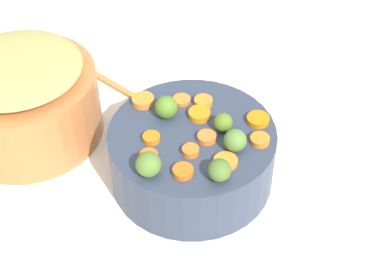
# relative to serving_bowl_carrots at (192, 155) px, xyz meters

# --- Properties ---
(tabletop) EXTENTS (2.40, 2.40, 0.02)m
(tabletop) POSITION_rel_serving_bowl_carrots_xyz_m (-0.01, 0.02, -0.06)
(tabletop) COLOR white
(tabletop) RESTS_ON ground
(serving_bowl_carrots) EXTENTS (0.27, 0.27, 0.11)m
(serving_bowl_carrots) POSITION_rel_serving_bowl_carrots_xyz_m (0.00, 0.00, 0.00)
(serving_bowl_carrots) COLOR #333D53
(serving_bowl_carrots) RESTS_ON tabletop
(metal_pot) EXTENTS (0.27, 0.27, 0.13)m
(metal_pot) POSITION_rel_serving_bowl_carrots_xyz_m (0.21, -0.24, 0.01)
(metal_pot) COLOR #D1763F
(metal_pot) RESTS_ON tabletop
(stuffing_mound) EXTENTS (0.23, 0.23, 0.03)m
(stuffing_mound) POSITION_rel_serving_bowl_carrots_xyz_m (0.21, -0.24, 0.09)
(stuffing_mound) COLOR tan
(stuffing_mound) RESTS_ON metal_pot
(carrot_slice_0) EXTENTS (0.03, 0.03, 0.01)m
(carrot_slice_0) POSITION_rel_serving_bowl_carrots_xyz_m (-0.01, 0.03, 0.06)
(carrot_slice_0) COLOR orange
(carrot_slice_0) RESTS_ON serving_bowl_carrots
(carrot_slice_1) EXTENTS (0.04, 0.04, 0.01)m
(carrot_slice_1) POSITION_rel_serving_bowl_carrots_xyz_m (-0.05, -0.05, 0.06)
(carrot_slice_1) COLOR orange
(carrot_slice_1) RESTS_ON serving_bowl_carrots
(carrot_slice_2) EXTENTS (0.05, 0.05, 0.01)m
(carrot_slice_2) POSITION_rel_serving_bowl_carrots_xyz_m (-0.11, 0.03, 0.06)
(carrot_slice_2) COLOR orange
(carrot_slice_2) RESTS_ON serving_bowl_carrots
(carrot_slice_3) EXTENTS (0.04, 0.04, 0.01)m
(carrot_slice_3) POSITION_rel_serving_bowl_carrots_xyz_m (0.02, 0.04, 0.06)
(carrot_slice_3) COLOR orange
(carrot_slice_3) RESTS_ON serving_bowl_carrots
(carrot_slice_4) EXTENTS (0.03, 0.03, 0.01)m
(carrot_slice_4) POSITION_rel_serving_bowl_carrots_xyz_m (0.06, -0.01, 0.06)
(carrot_slice_4) COLOR orange
(carrot_slice_4) RESTS_ON serving_bowl_carrots
(carrot_slice_5) EXTENTS (0.03, 0.03, 0.01)m
(carrot_slice_5) POSITION_rel_serving_bowl_carrots_xyz_m (-0.08, 0.07, 0.06)
(carrot_slice_5) COLOR orange
(carrot_slice_5) RESTS_ON serving_bowl_carrots
(carrot_slice_6) EXTENTS (0.05, 0.05, 0.01)m
(carrot_slice_6) POSITION_rel_serving_bowl_carrots_xyz_m (-0.02, 0.08, 0.06)
(carrot_slice_6) COLOR orange
(carrot_slice_6) RESTS_ON serving_bowl_carrots
(carrot_slice_7) EXTENTS (0.03, 0.03, 0.01)m
(carrot_slice_7) POSITION_rel_serving_bowl_carrots_xyz_m (-0.02, -0.08, 0.06)
(carrot_slice_7) COLOR orange
(carrot_slice_7) RESTS_ON serving_bowl_carrots
(carrot_slice_8) EXTENTS (0.04, 0.04, 0.01)m
(carrot_slice_8) POSITION_rel_serving_bowl_carrots_xyz_m (0.08, 0.01, 0.06)
(carrot_slice_8) COLOR orange
(carrot_slice_8) RESTS_ON serving_bowl_carrots
(carrot_slice_9) EXTENTS (0.05, 0.05, 0.01)m
(carrot_slice_9) POSITION_rel_serving_bowl_carrots_xyz_m (0.04, -0.10, 0.06)
(carrot_slice_9) COLOR orange
(carrot_slice_9) RESTS_ON serving_bowl_carrots
(carrot_slice_10) EXTENTS (0.04, 0.04, 0.01)m
(carrot_slice_10) POSITION_rel_serving_bowl_carrots_xyz_m (0.05, 0.07, 0.06)
(carrot_slice_10) COLOR orange
(carrot_slice_10) RESTS_ON serving_bowl_carrots
(carrot_slice_11) EXTENTS (0.04, 0.04, 0.01)m
(carrot_slice_11) POSITION_rel_serving_bowl_carrots_xyz_m (-0.03, -0.03, 0.06)
(carrot_slice_11) COLOR orange
(carrot_slice_11) RESTS_ON serving_bowl_carrots
(brussels_sprout_0) EXTENTS (0.04, 0.04, 0.04)m
(brussels_sprout_0) POSITION_rel_serving_bowl_carrots_xyz_m (0.10, 0.05, 0.07)
(brussels_sprout_0) COLOR #547C31
(brussels_sprout_0) RESTS_ON serving_bowl_carrots
(brussels_sprout_1) EXTENTS (0.04, 0.04, 0.04)m
(brussels_sprout_1) POSITION_rel_serving_bowl_carrots_xyz_m (-0.04, 0.06, 0.07)
(brussels_sprout_1) COLOR #588438
(brussels_sprout_1) RESTS_ON serving_bowl_carrots
(brussels_sprout_2) EXTENTS (0.04, 0.04, 0.04)m
(brussels_sprout_2) POSITION_rel_serving_bowl_carrots_xyz_m (0.01, 0.11, 0.07)
(brussels_sprout_2) COLOR #4E6F2E
(brussels_sprout_2) RESTS_ON serving_bowl_carrots
(brussels_sprout_3) EXTENTS (0.04, 0.04, 0.04)m
(brussels_sprout_3) POSITION_rel_serving_bowl_carrots_xyz_m (0.02, -0.06, 0.07)
(brussels_sprout_3) COLOR #578228
(brussels_sprout_3) RESTS_ON serving_bowl_carrots
(brussels_sprout_4) EXTENTS (0.03, 0.03, 0.03)m
(brussels_sprout_4) POSITION_rel_serving_bowl_carrots_xyz_m (-0.05, 0.02, 0.07)
(brussels_sprout_4) COLOR #577B25
(brussels_sprout_4) RESTS_ON serving_bowl_carrots
(wooden_spoon) EXTENTS (0.14, 0.28, 0.01)m
(wooden_spoon) POSITION_rel_serving_bowl_carrots_xyz_m (0.05, -0.35, -0.05)
(wooden_spoon) COLOR #AA8342
(wooden_spoon) RESTS_ON tabletop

